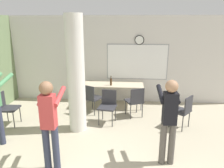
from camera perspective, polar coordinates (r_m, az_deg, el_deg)
The scene contains 11 objects.
wall_back at distance 7.22m, azimuth 0.99°, elevation 6.36°, with size 8.00×0.15×2.80m.
support_pillar at distance 5.22m, azimuth -9.40°, elevation 2.34°, with size 0.42×0.42×2.80m.
folding_table at distance 6.83m, azimuth 0.30°, elevation -0.36°, with size 1.88×0.70×0.73m.
bottle_on_table at distance 6.66m, azimuth -0.28°, elevation 0.62°, with size 0.06×0.06×0.30m.
chair_table_front at distance 5.79m, azimuth -1.08°, elevation -5.29°, with size 0.50×0.50×0.87m.
chair_mid_room at distance 5.75m, azimuth 18.02°, elevation -6.31°, with size 0.62×0.62×0.87m.
chair_by_left_wall at distance 6.28m, azimuth -25.90°, elevation -5.27°, with size 0.45×0.45×0.87m.
chair_table_right at distance 6.13m, azimuth 6.07°, elevation -4.15°, with size 0.58×0.58×0.87m.
chair_table_left at distance 6.38m, azimuth -5.36°, elevation -3.29°, with size 0.60×0.60×0.87m.
person_playing_front at distance 3.97m, azimuth -16.04°, elevation -8.89°, with size 0.36×0.66×1.68m.
person_playing_side at distance 4.13m, azimuth 14.67°, elevation -8.05°, with size 0.39×0.64×1.65m.
Camera 1 is at (0.48, -2.04, 2.63)m, focal length 35.00 mm.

